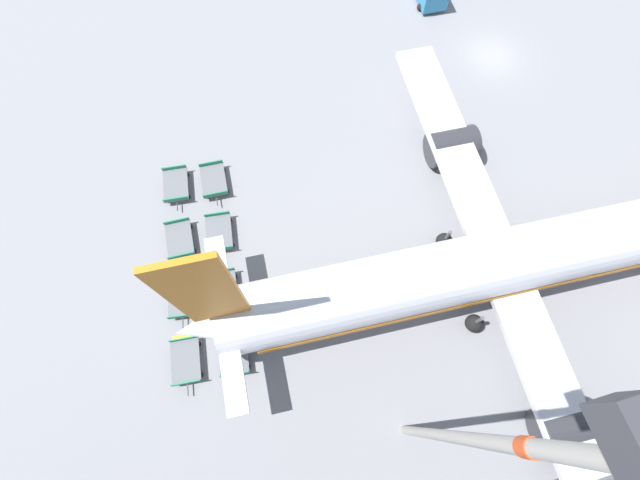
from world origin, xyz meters
TOP-DOWN VIEW (x-y plane):
  - ground_plane at (0.00, 0.00)m, footprint 500.00×500.00m
  - airplane at (17.95, -7.60)m, footprint 36.58×42.66m
  - baggage_dolly_row_near_col_a at (5.47, -27.63)m, footprint 3.49×2.03m
  - baggage_dolly_row_near_col_b at (9.80, -28.02)m, footprint 3.44×1.91m
  - baggage_dolly_row_near_col_c at (13.88, -28.47)m, footprint 3.51×2.12m
  - baggage_dolly_row_near_col_d at (17.93, -28.89)m, footprint 3.48×2.02m
  - baggage_dolly_row_mid_a_col_a at (5.84, -24.93)m, footprint 3.45×1.94m
  - baggage_dolly_row_mid_a_col_b at (10.03, -25.33)m, footprint 3.49×2.05m
  - baggage_dolly_row_mid_a_col_c at (14.20, -25.81)m, footprint 3.48×2.01m
  - baggage_dolly_row_mid_a_col_d at (18.24, -25.97)m, footprint 3.50×2.08m
  - apron_light_mast at (25.26, -17.28)m, footprint 2.00×0.70m
  - stand_guidance_stripe at (16.98, -16.59)m, footprint 1.76×26.12m

SIDE VIEW (x-z plane):
  - ground_plane at x=0.00m, z-range 0.00..0.00m
  - stand_guidance_stripe at x=16.98m, z-range 0.00..0.01m
  - baggage_dolly_row_near_col_a at x=5.47m, z-range 0.02..0.94m
  - baggage_dolly_row_near_col_b at x=9.80m, z-range 0.02..0.94m
  - baggage_dolly_row_near_col_c at x=13.88m, z-range 0.02..0.94m
  - baggage_dolly_row_near_col_d at x=17.93m, z-range 0.02..0.94m
  - baggage_dolly_row_mid_a_col_a at x=5.84m, z-range 0.02..0.94m
  - baggage_dolly_row_mid_a_col_b at x=10.03m, z-range 0.02..0.94m
  - baggage_dolly_row_mid_a_col_c at x=14.20m, z-range 0.02..0.94m
  - baggage_dolly_row_mid_a_col_d at x=18.24m, z-range 0.02..0.94m
  - airplane at x=17.95m, z-range -3.65..9.51m
  - apron_light_mast at x=25.26m, z-range 2.26..23.04m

